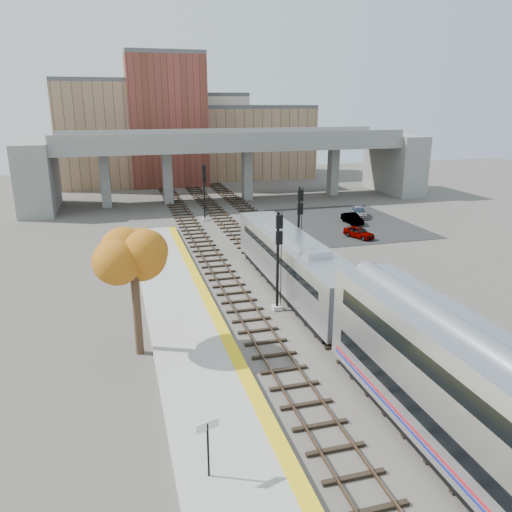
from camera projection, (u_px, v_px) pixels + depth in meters
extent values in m
plane|color=#47423D|center=(334.00, 354.00, 27.22)|extent=(160.00, 160.00, 0.00)
cube|color=#9E9E99|center=(202.00, 370.00, 25.28)|extent=(4.50, 60.00, 0.35)
cube|color=yellow|center=(239.00, 362.00, 25.72)|extent=(0.70, 60.00, 0.01)
cube|color=black|center=(227.00, 282.00, 37.85)|extent=(2.50, 95.00, 0.14)
cube|color=brown|center=(217.00, 282.00, 37.64)|extent=(0.07, 95.00, 0.14)
cube|color=brown|center=(236.00, 280.00, 38.01)|extent=(0.07, 95.00, 0.14)
cube|color=black|center=(279.00, 277.00, 38.94)|extent=(2.50, 95.00, 0.14)
cube|color=brown|center=(270.00, 277.00, 38.73)|extent=(0.07, 95.00, 0.14)
cube|color=brown|center=(288.00, 275.00, 39.10)|extent=(0.07, 95.00, 0.14)
cube|color=black|center=(326.00, 273.00, 39.98)|extent=(2.50, 95.00, 0.14)
cube|color=brown|center=(318.00, 272.00, 39.76)|extent=(0.07, 95.00, 0.14)
cube|color=brown|center=(335.00, 270.00, 40.14)|extent=(0.07, 95.00, 0.14)
cube|color=slate|center=(233.00, 143.00, 67.58)|extent=(46.00, 10.00, 1.50)
cube|color=slate|center=(241.00, 136.00, 62.79)|extent=(46.00, 0.20, 1.00)
cube|color=slate|center=(225.00, 132.00, 71.62)|extent=(46.00, 0.20, 1.00)
cube|color=slate|center=(105.00, 180.00, 64.42)|extent=(1.20, 1.60, 7.00)
cube|color=slate|center=(167.00, 177.00, 66.50)|extent=(1.20, 1.60, 7.00)
cube|color=slate|center=(247.00, 174.00, 69.35)|extent=(1.20, 1.60, 7.00)
cube|color=slate|center=(333.00, 171.00, 72.73)|extent=(1.20, 1.60, 7.00)
cube|color=slate|center=(38.00, 176.00, 62.12)|extent=(4.00, 12.00, 8.50)
cube|color=slate|center=(394.00, 163.00, 75.10)|extent=(4.00, 12.00, 8.50)
cube|color=#A27C5E|center=(116.00, 134.00, 81.99)|extent=(18.00, 14.00, 16.00)
cube|color=#4C4C4F|center=(112.00, 81.00, 79.53)|extent=(18.00, 14.00, 0.60)
cube|color=beige|center=(196.00, 137.00, 90.51)|extent=(16.00, 16.00, 14.00)
cube|color=#4C4C4F|center=(194.00, 95.00, 88.35)|extent=(16.00, 16.00, 0.60)
cube|color=brown|center=(166.00, 122.00, 80.72)|extent=(12.00, 10.00, 20.00)
cube|color=#4C4C4F|center=(163.00, 54.00, 77.66)|extent=(12.00, 10.00, 0.60)
cube|color=#A27C5E|center=(252.00, 142.00, 91.57)|extent=(20.00, 14.00, 12.00)
cube|color=#4C4C4F|center=(252.00, 107.00, 89.70)|extent=(20.00, 14.00, 0.60)
cube|color=black|center=(345.00, 223.00, 56.58)|extent=(14.00, 18.00, 0.04)
cube|color=#A8AAB2|center=(294.00, 261.00, 35.35)|extent=(3.00, 19.00, 3.20)
cube|color=black|center=(257.00, 223.00, 43.92)|extent=(2.20, 0.06, 1.10)
cube|color=black|center=(294.00, 253.00, 35.17)|extent=(3.02, 16.15, 0.50)
cube|color=black|center=(293.00, 286.00, 35.90)|extent=(2.70, 17.10, 0.50)
cube|color=#A8AAB2|center=(294.00, 237.00, 34.82)|extent=(1.60, 9.50, 0.40)
cube|color=#9E9E99|center=(277.00, 308.00, 32.97)|extent=(0.60, 0.60, 0.30)
cylinder|color=black|center=(278.00, 262.00, 32.03)|extent=(0.19, 0.19, 6.60)
cube|color=black|center=(279.00, 222.00, 30.99)|extent=(0.42, 0.18, 0.85)
cube|color=black|center=(279.00, 238.00, 31.30)|extent=(0.42, 0.18, 0.85)
cube|color=#9E9E99|center=(297.00, 269.00, 40.64)|extent=(0.60, 0.60, 0.30)
cylinder|color=black|center=(298.00, 230.00, 39.67)|extent=(0.20, 0.20, 6.84)
cube|color=black|center=(300.00, 195.00, 38.60)|extent=(0.44, 0.18, 0.88)
cube|color=black|center=(300.00, 209.00, 38.92)|extent=(0.44, 0.18, 0.88)
cube|color=#9E9E99|center=(205.00, 219.00, 57.62)|extent=(0.60, 0.60, 0.30)
cylinder|color=black|center=(204.00, 193.00, 56.70)|extent=(0.19, 0.19, 6.48)
cube|color=black|center=(204.00, 169.00, 55.68)|extent=(0.42, 0.18, 0.83)
cube|color=black|center=(204.00, 179.00, 55.98)|extent=(0.42, 0.18, 0.83)
cylinder|color=black|center=(208.00, 450.00, 17.56)|extent=(0.08, 0.08, 2.20)
cube|color=white|center=(207.00, 426.00, 17.27)|extent=(0.87, 0.32, 0.35)
cylinder|color=#382619|center=(137.00, 312.00, 26.63)|extent=(0.44, 0.44, 4.88)
ellipsoid|color=orange|center=(133.00, 262.00, 25.80)|extent=(3.60, 3.60, 3.49)
imported|color=#99999E|center=(359.00, 232.00, 50.11)|extent=(2.53, 3.62, 1.14)
imported|color=#99999E|center=(352.00, 219.00, 55.94)|extent=(1.23, 3.52, 1.16)
imported|color=#99999E|center=(359.00, 212.00, 59.05)|extent=(3.06, 4.43, 1.19)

